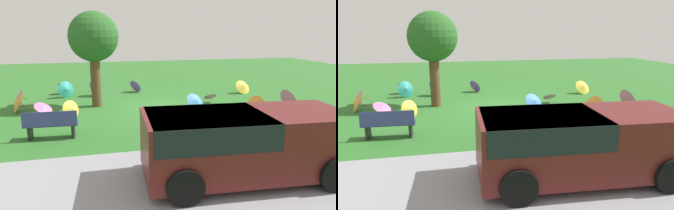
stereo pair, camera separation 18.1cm
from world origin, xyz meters
The scene contains 18 objects.
ground centered at (0.00, 0.00, 0.00)m, with size 40.00×40.00×0.00m, color #2D6B28.
road_strip centered at (0.00, 6.60, 0.00)m, with size 40.00×3.83×0.01m, color gray.
van_dark centered at (-0.60, 6.78, 0.91)m, with size 4.71×2.36×1.53m.
park_bench centered at (3.86, 3.08, 0.47)m, with size 1.62×0.56×0.90m.
shade_tree centered at (2.43, -0.93, 2.92)m, with size 2.10×2.10×4.06m.
parasol_teal_0 centered at (3.86, -3.04, 0.42)m, with size 0.88×0.88×0.83m.
parasol_pink_0 centered at (-2.65, -0.38, 0.33)m, with size 0.62×0.58×0.53m.
parasol_purple_0 centered at (0.33, -3.72, 0.34)m, with size 0.77×0.81×0.68m.
parasol_blue_0 centered at (2.48, -3.20, 0.39)m, with size 0.87×0.86×0.79m.
parasol_pink_1 centered at (5.80, -1.77, 0.37)m, with size 0.82×0.80×0.74m.
parasol_purple_1 centered at (4.00, -4.11, 0.47)m, with size 0.91×0.88×0.71m.
parasol_blue_1 centered at (-1.60, 0.70, 0.37)m, with size 0.98×0.89×0.73m.
parasol_yellow_0 centered at (3.37, 0.88, 0.36)m, with size 0.76×0.76×0.73m.
parasol_yellow_1 centered at (-5.12, -2.02, 0.37)m, with size 0.95×0.86×0.74m.
parasol_pink_3 centered at (-5.43, 1.60, 0.47)m, with size 0.92×1.02×0.94m.
parasol_orange_3 centered at (5.62, -0.60, 0.43)m, with size 0.95×1.00×0.86m.
parasol_orange_4 centered at (-3.42, 2.28, 0.43)m, with size 0.84×0.94×0.87m.
parasol_pink_7 centered at (4.41, 0.61, 0.45)m, with size 0.92×0.93×0.68m.
Camera 1 is at (2.47, 12.88, 3.34)m, focal length 33.57 mm.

